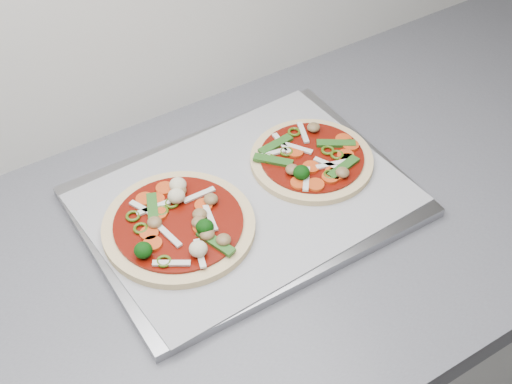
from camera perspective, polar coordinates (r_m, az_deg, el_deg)
baking_tray at (r=1.01m, az=-0.81°, el=-0.79°), size 0.45×0.33×0.01m
parchment at (r=1.00m, az=-0.82°, el=-0.46°), size 0.44×0.33×0.00m
pizza_left at (r=0.96m, az=-6.17°, el=-2.59°), size 0.26×0.26×0.03m
pizza_right at (r=1.05m, az=4.51°, el=2.62°), size 0.22×0.22×0.03m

